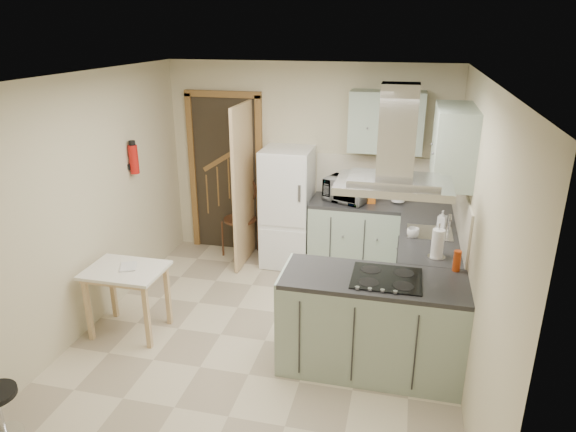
% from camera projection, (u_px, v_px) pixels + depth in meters
% --- Properties ---
extents(floor, '(4.20, 4.20, 0.00)m').
position_uv_depth(floor, '(265.00, 340.00, 5.02)').
color(floor, beige).
rests_on(floor, ground).
extents(ceiling, '(4.20, 4.20, 0.00)m').
position_uv_depth(ceiling, '(260.00, 77.00, 4.15)').
color(ceiling, silver).
rests_on(ceiling, back_wall).
extents(back_wall, '(3.60, 0.00, 3.60)m').
position_uv_depth(back_wall, '(308.00, 164.00, 6.50)').
color(back_wall, beige).
rests_on(back_wall, floor).
extents(left_wall, '(0.00, 4.20, 4.20)m').
position_uv_depth(left_wall, '(84.00, 206.00, 4.97)').
color(left_wall, beige).
rests_on(left_wall, floor).
extents(right_wall, '(0.00, 4.20, 4.20)m').
position_uv_depth(right_wall, '(474.00, 239.00, 4.20)').
color(right_wall, beige).
rests_on(right_wall, floor).
extents(doorway, '(1.10, 0.12, 2.10)m').
position_uv_depth(doorway, '(226.00, 174.00, 6.78)').
color(doorway, brown).
rests_on(doorway, floor).
extents(fridge, '(0.60, 0.60, 1.50)m').
position_uv_depth(fridge, '(287.00, 207.00, 6.44)').
color(fridge, white).
rests_on(fridge, floor).
extents(counter_back, '(1.08, 0.60, 0.90)m').
position_uv_depth(counter_back, '(355.00, 235.00, 6.36)').
color(counter_back, '#9EB2A0').
rests_on(counter_back, floor).
extents(counter_right, '(0.60, 1.95, 0.90)m').
position_uv_depth(counter_right, '(425.00, 265.00, 5.57)').
color(counter_right, '#9EB2A0').
rests_on(counter_right, floor).
extents(splashback, '(1.68, 0.02, 0.50)m').
position_uv_depth(splashback, '(384.00, 176.00, 6.32)').
color(splashback, beige).
rests_on(splashback, counter_back).
extents(wall_cabinet_back, '(0.85, 0.35, 0.70)m').
position_uv_depth(wall_cabinet_back, '(386.00, 122.00, 5.93)').
color(wall_cabinet_back, '#9EB2A0').
rests_on(wall_cabinet_back, back_wall).
extents(wall_cabinet_right, '(0.35, 0.90, 0.70)m').
position_uv_depth(wall_cabinet_right, '(453.00, 144.00, 4.80)').
color(wall_cabinet_right, '#9EB2A0').
rests_on(wall_cabinet_right, right_wall).
extents(peninsula, '(1.55, 0.65, 0.90)m').
position_uv_depth(peninsula, '(372.00, 324.00, 4.48)').
color(peninsula, '#9EB2A0').
rests_on(peninsula, floor).
extents(hob, '(0.58, 0.50, 0.01)m').
position_uv_depth(hob, '(387.00, 278.00, 4.30)').
color(hob, black).
rests_on(hob, peninsula).
extents(extractor_hood, '(0.90, 0.55, 0.10)m').
position_uv_depth(extractor_hood, '(394.00, 185.00, 4.01)').
color(extractor_hood, silver).
rests_on(extractor_hood, ceiling).
extents(sink, '(0.45, 0.40, 0.01)m').
position_uv_depth(sink, '(430.00, 233.00, 5.25)').
color(sink, silver).
rests_on(sink, counter_right).
extents(fire_extinguisher, '(0.10, 0.10, 0.32)m').
position_uv_depth(fire_extinguisher, '(134.00, 159.00, 5.69)').
color(fire_extinguisher, '#B2140F').
rests_on(fire_extinguisher, left_wall).
extents(drop_leaf_table, '(0.74, 0.56, 0.69)m').
position_uv_depth(drop_leaf_table, '(129.00, 300.00, 5.06)').
color(drop_leaf_table, tan).
rests_on(drop_leaf_table, floor).
extents(bentwood_chair, '(0.51, 0.51, 0.97)m').
position_uv_depth(bentwood_chair, '(240.00, 219.00, 6.79)').
color(bentwood_chair, '#4A2818').
rests_on(bentwood_chair, floor).
extents(microwave, '(0.60, 0.51, 0.28)m').
position_uv_depth(microwave, '(347.00, 190.00, 6.16)').
color(microwave, black).
rests_on(microwave, counter_back).
extents(kettle, '(0.20, 0.20, 0.24)m').
position_uv_depth(kettle, '(399.00, 193.00, 6.11)').
color(kettle, white).
rests_on(kettle, counter_back).
extents(cereal_box, '(0.13, 0.24, 0.34)m').
position_uv_depth(cereal_box, '(371.00, 188.00, 6.15)').
color(cereal_box, orange).
rests_on(cereal_box, counter_back).
extents(soap_bottle, '(0.10, 0.11, 0.18)m').
position_uv_depth(soap_bottle, '(442.00, 219.00, 5.38)').
color(soap_bottle, silver).
rests_on(soap_bottle, counter_right).
extents(paper_towel, '(0.13, 0.13, 0.28)m').
position_uv_depth(paper_towel, '(438.00, 243.00, 4.65)').
color(paper_towel, silver).
rests_on(paper_towel, counter_right).
extents(cup, '(0.16, 0.16, 0.10)m').
position_uv_depth(cup, '(413.00, 233.00, 5.13)').
color(cup, silver).
rests_on(cup, counter_right).
extents(red_bottle, '(0.08, 0.08, 0.19)m').
position_uv_depth(red_bottle, '(457.00, 261.00, 4.41)').
color(red_bottle, '#AD380E').
rests_on(red_bottle, peninsula).
extents(book, '(0.22, 0.25, 0.09)m').
position_uv_depth(book, '(120.00, 264.00, 4.94)').
color(book, maroon).
rests_on(book, drop_leaf_table).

